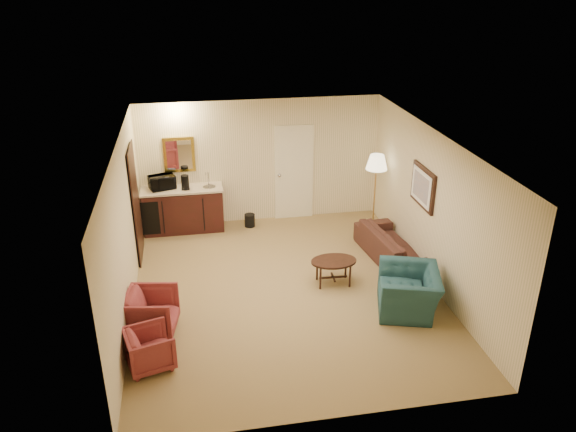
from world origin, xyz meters
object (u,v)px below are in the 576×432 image
Objects in this scene: wetbar_cabinet at (183,209)px; teal_armchair at (409,284)px; coffee_table at (333,272)px; waste_bin at (250,220)px; rose_chair_near at (152,310)px; sofa at (394,241)px; rose_chair_far at (150,347)px; coffee_maker at (185,182)px; microwave at (162,181)px; floor_lamp at (375,193)px.

teal_armchair is (3.46, -3.63, -0.00)m from wetbar_cabinet.
coffee_table is 2.91× the size of waste_bin.
sofa is at bearing -61.10° from rose_chair_near.
waste_bin is at bearing -38.96° from rose_chair_far.
rose_chair_far is 4.36m from coffee_maker.
rose_chair_far is at bearing -113.52° from waste_bin.
sofa reaches higher than rose_chair_far.
rose_chair_near is 0.93× the size of coffee_table.
wetbar_cabinet reaches higher than teal_armchair.
teal_armchair is at bearing -59.38° from waste_bin.
wetbar_cabinet is at bearing -119.78° from teal_armchair.
sofa is 2.65× the size of rose_chair_near.
rose_chair_far reaches higher than coffee_table.
rose_chair_far is (-0.50, -4.32, -0.15)m from wetbar_cabinet.
rose_chair_near is 1.47× the size of microwave.
coffee_maker is at bearing -23.20° from rose_chair_far.
floor_lamp is 5.51× the size of coffee_maker.
sofa is 1.46m from coffee_table.
sofa is 1.85× the size of teal_armchair.
rose_chair_near is (-4.30, -1.50, -0.01)m from sofa.
microwave is (-1.73, 0.13, 0.95)m from waste_bin.
wetbar_cabinet is 5.56× the size of coffee_maker.
coffee_table is 3.63m from coffee_maker.
floor_lamp reaches higher than rose_chair_near.
sofa is at bearing 26.05° from coffee_table.
waste_bin is 0.91× the size of coffee_maker.
wetbar_cabinet reaches higher than waste_bin.
floor_lamp is 3.83m from coffee_maker.
teal_armchair is at bearing -82.23° from rose_chair_near.
wetbar_cabinet is at bearing 177.03° from waste_bin.
rose_chair_far is 0.79× the size of coffee_table.
rose_chair_near is (-0.50, -3.51, -0.10)m from wetbar_cabinet.
sofa is at bearing -77.11° from rose_chair_far.
waste_bin is (-2.45, 1.93, -0.24)m from sofa.
rose_chair_near is 2.48× the size of coffee_maker.
wetbar_cabinet is 3.64m from coffee_table.
floor_lamp is (4.35, 3.66, 0.50)m from rose_chair_far.
coffee_table is (-0.96, 0.99, -0.23)m from teal_armchair.
coffee_maker is (-1.27, 0.01, 0.93)m from waste_bin.
teal_armchair is 5.36m from microwave.
coffee_maker is (-3.77, 0.60, 0.26)m from floor_lamp.
wetbar_cabinet is 0.62m from coffee_maker.
waste_bin is at bearing -22.20° from microwave.
floor_lamp is (4.35, 2.85, 0.45)m from rose_chair_near.
microwave is at bearing 171.60° from wetbar_cabinet.
sofa is 1.19× the size of floor_lamp.
wetbar_cabinet is 1.39m from waste_bin.
waste_bin is at bearing 114.04° from coffee_table.
floor_lamp reaches higher than rose_chair_far.
floor_lamp is 3.27× the size of microwave.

